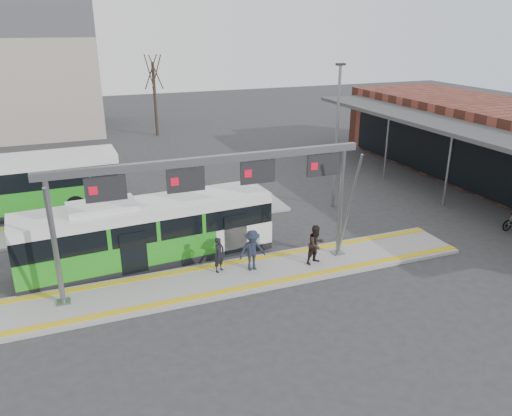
{
  "coord_description": "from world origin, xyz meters",
  "views": [
    {
      "loc": [
        -5.66,
        -17.88,
        10.23
      ],
      "look_at": [
        2.47,
        3.0,
        1.86
      ],
      "focal_mm": 35.0,
      "sensor_mm": 36.0,
      "label": 1
    }
  ],
  "objects_px": {
    "hero_bus": "(148,232)",
    "passenger_c": "(252,250)",
    "passenger_b": "(316,244)",
    "passenger_a": "(219,255)",
    "gantry": "(215,182)"
  },
  "relations": [
    {
      "from": "passenger_c",
      "to": "passenger_a",
      "type": "bearing_deg",
      "value": 165.07
    },
    {
      "from": "passenger_c",
      "to": "passenger_b",
      "type": "bearing_deg",
      "value": -8.02
    },
    {
      "from": "passenger_a",
      "to": "hero_bus",
      "type": "bearing_deg",
      "value": 103.13
    },
    {
      "from": "hero_bus",
      "to": "passenger_b",
      "type": "distance_m",
      "value": 7.53
    },
    {
      "from": "hero_bus",
      "to": "passenger_a",
      "type": "relative_size",
      "value": 7.31
    },
    {
      "from": "gantry",
      "to": "hero_bus",
      "type": "bearing_deg",
      "value": 131.06
    },
    {
      "from": "hero_bus",
      "to": "passenger_c",
      "type": "relative_size",
      "value": 6.21
    },
    {
      "from": "hero_bus",
      "to": "passenger_c",
      "type": "xyz_separation_m",
      "value": [
        3.96,
        -2.78,
        -0.35
      ]
    },
    {
      "from": "hero_bus",
      "to": "passenger_a",
      "type": "bearing_deg",
      "value": -46.83
    },
    {
      "from": "passenger_b",
      "to": "passenger_c",
      "type": "distance_m",
      "value": 2.88
    },
    {
      "from": "passenger_b",
      "to": "passenger_c",
      "type": "xyz_separation_m",
      "value": [
        -2.85,
        0.42,
        0.02
      ]
    },
    {
      "from": "passenger_b",
      "to": "passenger_c",
      "type": "bearing_deg",
      "value": 154.51
    },
    {
      "from": "hero_bus",
      "to": "passenger_b",
      "type": "xyz_separation_m",
      "value": [
        6.81,
        -3.2,
        -0.37
      ]
    },
    {
      "from": "hero_bus",
      "to": "passenger_c",
      "type": "height_order",
      "value": "hero_bus"
    },
    {
      "from": "passenger_a",
      "to": "passenger_c",
      "type": "xyz_separation_m",
      "value": [
        1.37,
        -0.38,
        0.14
      ]
    }
  ]
}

